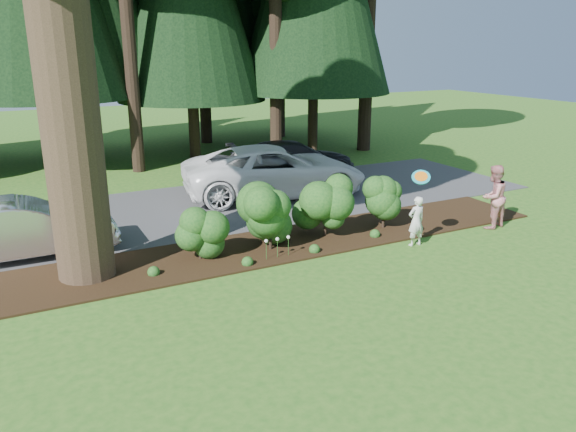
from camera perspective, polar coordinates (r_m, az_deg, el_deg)
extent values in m
plane|color=#275A19|center=(12.02, 5.36, -7.87)|extent=(80.00, 80.00, 0.00)
cube|color=black|center=(14.63, -1.50, -3.01)|extent=(16.00, 2.50, 0.05)
cube|color=#38383A|center=(18.37, -7.31, 1.05)|extent=(22.00, 6.00, 0.03)
sphere|color=#134016|center=(13.67, -8.99, -1.87)|extent=(1.08, 1.08, 1.08)
cylinder|color=black|center=(13.84, -8.89, -3.87)|extent=(0.08, 0.08, 0.30)
sphere|color=#134016|center=(14.04, -1.82, 0.03)|extent=(1.35, 1.35, 1.35)
cylinder|color=black|center=(14.29, -1.79, -2.98)|extent=(0.08, 0.08, 0.30)
sphere|color=#134016|center=(15.15, 3.84, 0.86)|extent=(1.26, 1.26, 1.26)
cylinder|color=black|center=(15.35, 3.79, -1.56)|extent=(0.08, 0.08, 0.30)
sphere|color=#134016|center=(16.00, 9.74, 1.12)|extent=(1.17, 1.17, 1.17)
cylinder|color=black|center=(16.16, 9.64, -0.80)|extent=(0.08, 0.08, 0.30)
cylinder|color=#134016|center=(13.59, -2.21, -3.62)|extent=(0.01, 0.01, 0.50)
sphere|color=white|center=(13.50, -2.23, -2.55)|extent=(0.09, 0.09, 0.09)
cylinder|color=#134016|center=(13.71, -1.08, -3.42)|extent=(0.01, 0.01, 0.50)
sphere|color=white|center=(13.62, -1.09, -2.35)|extent=(0.09, 0.09, 0.09)
cylinder|color=#134016|center=(13.84, 0.04, -3.22)|extent=(0.01, 0.01, 0.50)
sphere|color=white|center=(13.75, 0.04, -2.16)|extent=(0.09, 0.09, 0.09)
cylinder|color=black|center=(24.19, -23.70, 16.24)|extent=(0.50, 0.50, 10.50)
cylinder|color=black|center=(23.16, -15.50, 14.87)|extent=(0.50, 0.50, 8.75)
cylinder|color=black|center=(24.93, -9.19, 18.19)|extent=(0.50, 0.50, 11.20)
cylinder|color=black|center=(26.95, -3.50, 16.42)|extent=(0.50, 0.50, 9.45)
cylinder|color=black|center=(26.76, 3.00, 17.92)|extent=(0.50, 0.50, 10.85)
cylinder|color=black|center=(29.76, 5.30, 16.79)|extent=(0.50, 0.50, 9.80)
cylinder|color=black|center=(27.33, -20.98, 16.48)|extent=(0.50, 0.50, 10.50)
cylinder|color=black|center=(29.68, -9.25, 18.68)|extent=(0.50, 0.50, 11.90)
cylinder|color=black|center=(31.18, 0.29, 17.20)|extent=(0.50, 0.50, 10.15)
imported|color=silver|center=(15.11, -25.32, -1.16)|extent=(4.36, 1.55, 1.43)
imported|color=white|center=(19.17, -1.36, 4.59)|extent=(6.63, 3.93, 1.73)
imported|color=black|center=(21.83, 0.50, 5.76)|extent=(5.17, 2.68, 1.43)
imported|color=silver|center=(14.88, 12.89, -0.52)|extent=(0.49, 0.32, 1.32)
imported|color=#AF172B|center=(16.88, 20.12, 1.84)|extent=(1.00, 0.84, 1.82)
cylinder|color=teal|center=(14.41, 13.36, 3.87)|extent=(0.52, 0.42, 0.41)
cylinder|color=orange|center=(14.41, 13.37, 3.92)|extent=(0.36, 0.30, 0.29)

